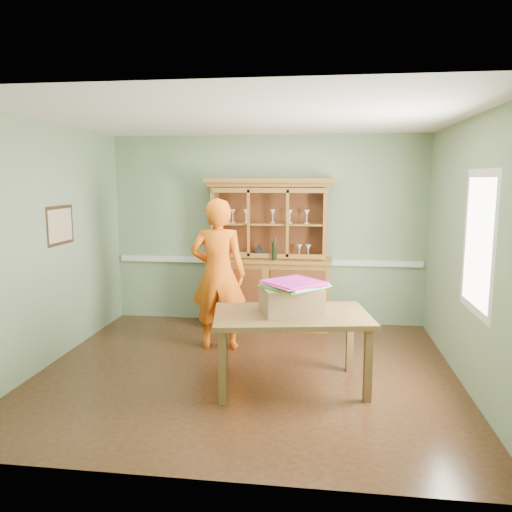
# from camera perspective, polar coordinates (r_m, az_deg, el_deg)

# --- Properties ---
(floor) EXTENTS (4.50, 4.50, 0.00)m
(floor) POSITION_cam_1_polar(r_m,az_deg,el_deg) (5.60, -1.09, -13.07)
(floor) COLOR #4D2E18
(floor) RESTS_ON ground
(ceiling) EXTENTS (4.50, 4.50, 0.00)m
(ceiling) POSITION_cam_1_polar(r_m,az_deg,el_deg) (5.23, -1.18, 15.55)
(ceiling) COLOR white
(ceiling) RESTS_ON wall_back
(wall_back) EXTENTS (4.50, 0.00, 4.50)m
(wall_back) POSITION_cam_1_polar(r_m,az_deg,el_deg) (7.21, 1.26, 2.98)
(wall_back) COLOR gray
(wall_back) RESTS_ON floor
(wall_left) EXTENTS (0.00, 4.00, 4.00)m
(wall_left) POSITION_cam_1_polar(r_m,az_deg,el_deg) (6.01, -22.87, 1.08)
(wall_left) COLOR gray
(wall_left) RESTS_ON floor
(wall_right) EXTENTS (0.00, 4.00, 4.00)m
(wall_right) POSITION_cam_1_polar(r_m,az_deg,el_deg) (5.39, 23.24, 0.24)
(wall_right) COLOR gray
(wall_right) RESTS_ON floor
(wall_front) EXTENTS (4.50, 0.00, 4.50)m
(wall_front) POSITION_cam_1_polar(r_m,az_deg,el_deg) (3.31, -6.34, -4.13)
(wall_front) COLOR gray
(wall_front) RESTS_ON floor
(chair_rail) EXTENTS (4.41, 0.05, 0.08)m
(chair_rail) POSITION_cam_1_polar(r_m,az_deg,el_deg) (7.25, 1.22, -0.58)
(chair_rail) COLOR silver
(chair_rail) RESTS_ON wall_back
(framed_map) EXTENTS (0.03, 0.60, 0.46)m
(framed_map) POSITION_cam_1_polar(r_m,az_deg,el_deg) (6.24, -21.43, 3.28)
(framed_map) COLOR #302113
(framed_map) RESTS_ON wall_left
(window_panel) EXTENTS (0.03, 0.96, 1.36)m
(window_panel) POSITION_cam_1_polar(r_m,az_deg,el_deg) (5.08, 24.02, 1.41)
(window_panel) COLOR silver
(window_panel) RESTS_ON wall_right
(china_hutch) EXTENTS (1.78, 0.59, 2.09)m
(china_hutch) POSITION_cam_1_polar(r_m,az_deg,el_deg) (7.07, 1.46, -2.18)
(china_hutch) COLOR brown
(china_hutch) RESTS_ON floor
(dining_table) EXTENTS (1.66, 1.16, 0.76)m
(dining_table) POSITION_cam_1_polar(r_m,az_deg,el_deg) (5.02, 4.07, -7.54)
(dining_table) COLOR brown
(dining_table) RESTS_ON floor
(cardboard_box) EXTENTS (0.68, 0.61, 0.26)m
(cardboard_box) POSITION_cam_1_polar(r_m,az_deg,el_deg) (4.99, 4.04, -5.02)
(cardboard_box) COLOR #916B4B
(cardboard_box) RESTS_ON dining_table
(kite_stack) EXTENTS (0.70, 0.70, 0.05)m
(kite_stack) POSITION_cam_1_polar(r_m,az_deg,el_deg) (4.95, 4.34, -3.25)
(kite_stack) COLOR #B8E11C
(kite_stack) RESTS_ON cardboard_box
(person) EXTENTS (0.70, 0.48, 1.86)m
(person) POSITION_cam_1_polar(r_m,az_deg,el_deg) (6.12, -4.33, -2.11)
(person) COLOR orange
(person) RESTS_ON floor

